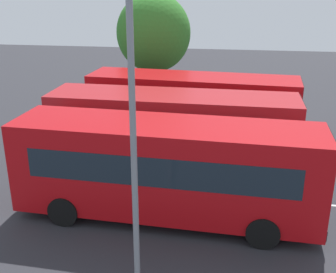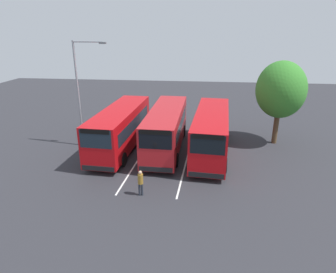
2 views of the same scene
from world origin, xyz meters
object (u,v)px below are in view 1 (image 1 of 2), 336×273
bus_center_right (193,106)px  street_lamp (135,104)px  bus_far_left (167,168)px  depot_tree (153,33)px  bus_center_left (173,130)px

bus_center_right → street_lamp: street_lamp is taller
bus_far_left → bus_center_right: 7.49m
depot_tree → bus_center_left: bearing=-75.1°
street_lamp → bus_far_left: bearing=-1.3°
bus_center_right → street_lamp: (-0.47, -10.71, 3.13)m
bus_center_left → street_lamp: (0.02, -7.02, 3.13)m
bus_far_left → depot_tree: (-2.81, 13.22, 2.88)m
street_lamp → depot_tree: size_ratio=1.22×
street_lamp → bus_center_left: bearing=4.0°
bus_far_left → depot_tree: 13.82m
bus_center_right → street_lamp: 11.17m
bus_center_right → street_lamp: size_ratio=1.19×
bus_center_left → street_lamp: 7.69m
bus_far_left → bus_center_left: same height
depot_tree → street_lamp: bearing=-81.3°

